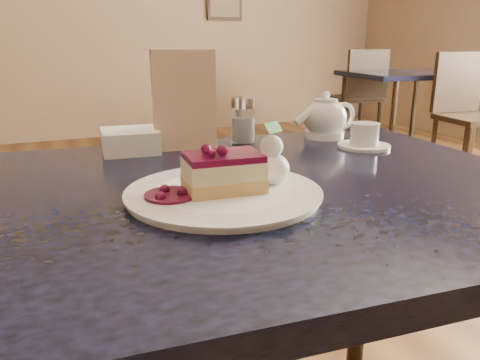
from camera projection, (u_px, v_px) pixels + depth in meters
name	position (u px, v px, depth m)	size (l,w,h in m)	color
main_table	(216.00, 231.00, 0.90)	(1.41, 1.01, 0.83)	black
dessert_plate	(224.00, 194.00, 0.82)	(0.34, 0.34, 0.01)	white
cheesecake_slice	(223.00, 172.00, 0.81)	(0.14, 0.11, 0.07)	tan
whipped_cream	(271.00, 168.00, 0.85)	(0.07, 0.07, 0.06)	white
berry_sauce	(171.00, 195.00, 0.78)	(0.09, 0.09, 0.01)	#3E0B21
tea_set	(332.00, 122.00, 1.28)	(0.20, 0.28, 0.12)	white
menu_card	(184.00, 101.00, 1.15)	(0.15, 0.03, 0.24)	#F7E3B6
sugar_shaker	(243.00, 120.00, 1.24)	(0.07, 0.07, 0.12)	white
napkin_stack	(130.00, 141.00, 1.14)	(0.13, 0.13, 0.06)	white
bg_table_far_right	(401.00, 150.00, 4.53)	(1.19, 1.97, 1.31)	black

